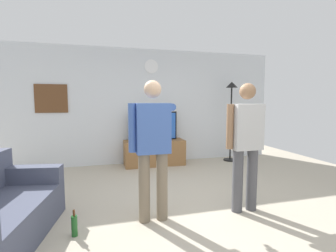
% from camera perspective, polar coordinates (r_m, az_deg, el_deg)
% --- Properties ---
extents(ground_plane, '(8.40, 8.40, 0.00)m').
position_cam_1_polar(ground_plane, '(3.48, 5.16, -19.50)').
color(ground_plane, '#B2A893').
extents(back_wall, '(6.40, 0.10, 2.70)m').
position_cam_1_polar(back_wall, '(6.00, -4.66, 4.47)').
color(back_wall, silver).
rests_on(back_wall, ground_plane).
extents(tv_stand, '(1.38, 0.55, 0.58)m').
position_cam_1_polar(tv_stand, '(5.79, -3.16, -6.13)').
color(tv_stand, olive).
rests_on(tv_stand, ground_plane).
extents(television, '(1.09, 0.07, 0.66)m').
position_cam_1_polar(television, '(5.74, -3.30, 0.02)').
color(television, black).
rests_on(television, tv_stand).
extents(wall_clock, '(0.32, 0.03, 0.32)m').
position_cam_1_polar(wall_clock, '(6.01, -3.88, 13.55)').
color(wall_clock, white).
extents(framed_picture, '(0.66, 0.04, 0.61)m').
position_cam_1_polar(framed_picture, '(5.93, -25.31, 5.74)').
color(framed_picture, brown).
extents(floor_lamp, '(0.32, 0.32, 1.95)m').
position_cam_1_polar(floor_lamp, '(6.28, 14.38, 4.78)').
color(floor_lamp, black).
rests_on(floor_lamp, ground_plane).
extents(person_standing_nearer_lamp, '(0.59, 0.78, 1.73)m').
position_cam_1_polar(person_standing_nearer_lamp, '(3.03, -3.54, -3.83)').
color(person_standing_nearer_lamp, '#7A6B56').
rests_on(person_standing_nearer_lamp, ground_plane).
extents(person_standing_nearer_couch, '(0.58, 0.78, 1.72)m').
position_cam_1_polar(person_standing_nearer_couch, '(3.45, 17.42, -3.07)').
color(person_standing_nearer_couch, '#4C4C51').
rests_on(person_standing_nearer_couch, ground_plane).
extents(beverage_bottle, '(0.07, 0.07, 0.30)m').
position_cam_1_polar(beverage_bottle, '(3.11, -20.77, -20.66)').
color(beverage_bottle, '#1E5923').
rests_on(beverage_bottle, ground_plane).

